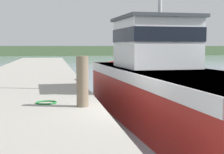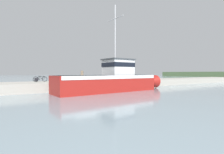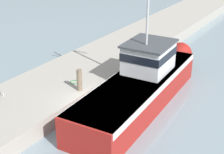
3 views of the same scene
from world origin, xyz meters
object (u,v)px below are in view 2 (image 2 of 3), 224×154
Objects in this scene: bicycle_touring at (39,79)px; water_bottle_by_bike at (49,81)px; fishing_boat_main at (113,80)px; mooring_post at (82,76)px.

bicycle_touring reaches higher than water_bottle_by_bike.
fishing_boat_main reaches higher than mooring_post.
water_bottle_by_bike is at bearing 91.61° from bicycle_touring.
fishing_boat_main is at bearing 44.73° from bicycle_touring.
fishing_boat_main is 3.86m from mooring_post.
water_bottle_by_bike is at bearing -142.59° from fishing_boat_main.
fishing_boat_main is at bearing 38.23° from mooring_post.
mooring_post reaches higher than bicycle_touring.
mooring_post is at bearing -145.02° from fishing_boat_main.
bicycle_touring is 1.23m from water_bottle_by_bike.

